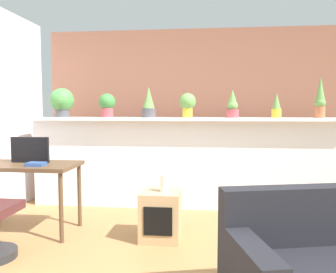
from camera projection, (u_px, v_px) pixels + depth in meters
The scene contains 15 objects.
divider_wall at pixel (187, 165), 4.60m from camera, with size 4.21×0.16×1.18m, color white.
plant_shelf at pixel (187, 119), 4.51m from camera, with size 4.21×0.34×0.04m, color white.
brick_wall_behind at pixel (189, 115), 5.14m from camera, with size 4.21×0.10×2.50m, color #935B47.
potted_plant_0 at pixel (62, 101), 4.65m from camera, with size 0.32×0.32×0.39m.
potted_plant_1 at pixel (107, 104), 4.58m from camera, with size 0.22×0.22×0.32m.
potted_plant_2 at pixel (149, 104), 4.54m from camera, with size 0.19×0.19×0.40m.
potted_plant_3 at pixel (187, 103), 4.47m from camera, with size 0.22×0.22×0.32m.
potted_plant_4 at pixel (232, 106), 4.43m from camera, with size 0.17×0.17×0.36m.
potted_plant_5 at pixel (276, 106), 4.37m from camera, with size 0.12×0.12×0.31m.
potted_plant_6 at pixel (320, 99), 4.27m from camera, with size 0.13×0.13×0.50m.
desk at pixel (26, 171), 3.70m from camera, with size 1.10×0.60×0.75m.
tv_monitor at pixel (30, 150), 3.76m from camera, with size 0.42×0.04×0.28m, color black.
side_cube_shelf at pixel (160, 215), 3.52m from camera, with size 0.40×0.41×0.50m.
vase_on_shelf at pixel (164, 183), 3.48m from camera, with size 0.09×0.09×0.17m, color silver.
book_on_desk at pixel (36, 164), 3.54m from camera, with size 0.18×0.14×0.04m, color #2D4C8C.
Camera 1 is at (0.26, -2.56, 1.33)m, focal length 36.83 mm.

